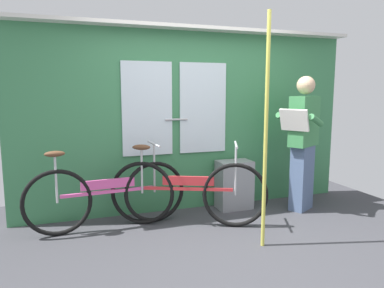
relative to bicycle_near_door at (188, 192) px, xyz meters
name	(u,v)px	position (x,y,z in m)	size (l,w,h in m)	color
ground_plane	(238,254)	(0.24, -0.79, -0.40)	(5.25, 4.37, 0.04)	#38383D
train_door_wall	(190,116)	(0.23, 0.59, 0.78)	(4.25, 0.28, 2.23)	#387A4C
bicycle_near_door	(188,192)	(0.00, 0.00, 0.00)	(1.61, 0.78, 0.92)	black
bicycle_leaning_behind	(108,195)	(-0.84, 0.19, -0.01)	(1.73, 0.44, 0.91)	black
passenger_reading_newspaper	(303,141)	(1.52, 0.06, 0.49)	(0.62, 0.57, 1.65)	slate
trash_bin_by_wall	(234,185)	(0.75, 0.38, -0.08)	(0.43, 0.28, 0.61)	gray
handrail_pole	(266,133)	(0.52, -0.74, 0.71)	(0.04, 0.04, 2.19)	#C6C14C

